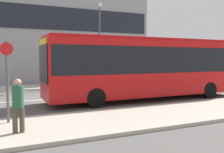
{
  "coord_description": "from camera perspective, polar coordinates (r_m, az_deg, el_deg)",
  "views": [
    {
      "loc": [
        -3.48,
        -14.61,
        2.35
      ],
      "look_at": [
        2.27,
        -2.03,
        1.37
      ],
      "focal_mm": 40.0,
      "sensor_mm": 36.0,
      "label": 1
    }
  ],
  "objects": [
    {
      "name": "ground_plane",
      "position": [
        15.2,
        -11.06,
        -4.92
      ],
      "size": [
        120.0,
        120.0,
        0.0
      ],
      "primitive_type": "plane",
      "color": "#595654"
    },
    {
      "name": "parked_car_0",
      "position": [
        23.56,
        15.62,
        -0.27
      ],
      "size": [
        4.5,
        1.82,
        1.35
      ],
      "color": "black",
      "rests_on": "ground_plane"
    },
    {
      "name": "parked_car_1",
      "position": [
        27.48,
        24.16,
        0.07
      ],
      "size": [
        4.31,
        1.79,
        1.28
      ],
      "color": "black",
      "rests_on": "ground_plane"
    },
    {
      "name": "sidewalk_far",
      "position": [
        21.27,
        -15.0,
        -2.26
      ],
      "size": [
        44.0,
        3.5,
        0.13
      ],
      "color": "#B2A899",
      "rests_on": "ground_plane"
    },
    {
      "name": "city_bus",
      "position": [
        14.58,
        8.04,
        2.67
      ],
      "size": [
        11.77,
        2.62,
        3.5
      ],
      "rotation": [
        0.0,
        0.0,
        -0.04
      ],
      "color": "red",
      "rests_on": "ground_plane"
    },
    {
      "name": "lane_centerline",
      "position": [
        15.2,
        -11.06,
        -4.91
      ],
      "size": [
        41.8,
        0.16,
        0.01
      ],
      "color": "silver",
      "rests_on": "ground_plane"
    },
    {
      "name": "bus_stop_sign",
      "position": [
        9.34,
        -22.86,
        0.21
      ],
      "size": [
        0.44,
        0.12,
        2.84
      ],
      "color": "#4C4C51",
      "rests_on": "sidewalk_near"
    },
    {
      "name": "sidewalk_near",
      "position": [
        9.34,
        -1.93,
        -10.14
      ],
      "size": [
        44.0,
        3.5,
        0.13
      ],
      "color": "#B2A899",
      "rests_on": "ground_plane"
    },
    {
      "name": "street_lamp",
      "position": [
        21.77,
        -2.83,
        9.37
      ],
      "size": [
        0.36,
        0.36,
        6.96
      ],
      "color": "#4C4C51",
      "rests_on": "sidewalk_far"
    },
    {
      "name": "pedestrian_near_stop",
      "position": [
        8.01,
        -20.68,
        -5.56
      ],
      "size": [
        0.35,
        0.34,
        1.63
      ],
      "rotation": [
        0.0,
        0.0,
        3.12
      ],
      "color": "#4C4233",
      "rests_on": "sidewalk_near"
    }
  ]
}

